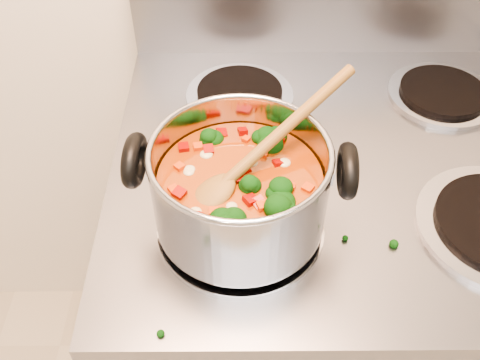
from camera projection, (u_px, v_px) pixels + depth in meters
name	position (u px, v px, depth m)	size (l,w,h in m)	color
electric_range	(321.00, 307.00, 1.15)	(0.74, 0.67, 1.08)	gray
stockpot	(240.00, 188.00, 0.67)	(0.28, 0.22, 0.14)	#A2A2AA
wooden_spoon	(250.00, 161.00, 0.65)	(0.23, 0.20, 0.10)	brown
cooktop_crumbs	(223.00, 234.00, 0.71)	(0.31, 0.28, 0.01)	black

